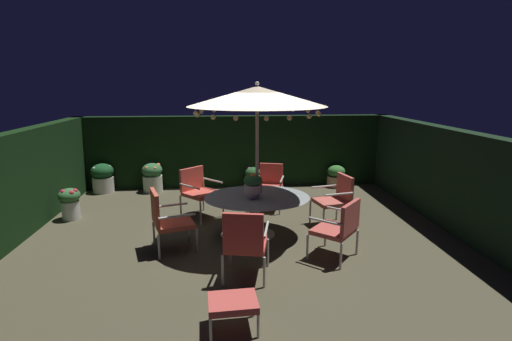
% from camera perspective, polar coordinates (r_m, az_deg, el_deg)
% --- Properties ---
extents(ground_plane, '(8.07, 7.03, 0.02)m').
position_cam_1_polar(ground_plane, '(6.86, -2.14, -9.71)').
color(ground_plane, '#45412E').
extents(hedge_backdrop_rear, '(8.07, 0.30, 1.84)m').
position_cam_1_polar(hedge_backdrop_rear, '(9.84, -3.16, 2.92)').
color(hedge_backdrop_rear, black).
rests_on(hedge_backdrop_rear, ground_plane).
extents(hedge_backdrop_left, '(0.30, 7.03, 1.84)m').
position_cam_1_polar(hedge_backdrop_left, '(7.48, -33.53, -2.52)').
color(hedge_backdrop_left, black).
rests_on(hedge_backdrop_left, ground_plane).
extents(hedge_backdrop_right, '(0.30, 7.03, 1.84)m').
position_cam_1_polar(hedge_backdrop_right, '(7.77, 27.77, -1.32)').
color(hedge_backdrop_right, black).
rests_on(hedge_backdrop_right, ground_plane).
extents(patio_dining_table, '(1.84, 1.55, 0.73)m').
position_cam_1_polar(patio_dining_table, '(6.61, 0.17, -4.85)').
color(patio_dining_table, '#B9AFA5').
rests_on(patio_dining_table, ground_plane).
extents(patio_umbrella, '(2.31, 2.31, 2.67)m').
position_cam_1_polar(patio_umbrella, '(6.30, 0.18, 11.11)').
color(patio_umbrella, '#BAAFAB').
rests_on(patio_umbrella, ground_plane).
extents(centerpiece_planter, '(0.32, 0.32, 0.44)m').
position_cam_1_polar(centerpiece_planter, '(6.41, -0.45, -2.06)').
color(centerpiece_planter, beige).
rests_on(centerpiece_planter, patio_dining_table).
extents(patio_chair_north, '(0.89, 0.89, 0.98)m').
position_cam_1_polar(patio_chair_north, '(7.67, -8.74, -2.70)').
color(patio_chair_north, '#B8B3A8').
rests_on(patio_chair_north, ground_plane).
extents(patio_chair_northeast, '(0.78, 0.77, 1.00)m').
position_cam_1_polar(patio_chair_northeast, '(6.23, -13.33, -6.93)').
color(patio_chair_northeast, '#B2AFA9').
rests_on(patio_chair_northeast, ground_plane).
extents(patio_chair_east, '(0.70, 0.73, 1.02)m').
position_cam_1_polar(patio_chair_east, '(5.17, -1.68, -10.49)').
color(patio_chair_east, '#B4B6AC').
rests_on(patio_chair_east, ground_plane).
extents(patio_chair_southeast, '(0.85, 0.86, 0.94)m').
position_cam_1_polar(patio_chair_southeast, '(5.91, 12.52, -8.14)').
color(patio_chair_southeast, '#B6B3AC').
rests_on(patio_chair_southeast, ground_plane).
extents(patio_chair_south, '(0.72, 0.69, 0.98)m').
position_cam_1_polar(patio_chair_south, '(7.23, 12.00, -3.89)').
color(patio_chair_south, '#B9ADA9').
rests_on(patio_chair_south, ground_plane).
extents(patio_chair_southwest, '(0.70, 0.73, 0.95)m').
position_cam_1_polar(patio_chair_southwest, '(8.10, 2.13, -1.92)').
color(patio_chair_southwest, '#B9B4AC').
rests_on(patio_chair_southwest, ground_plane).
extents(ottoman_footrest, '(0.56, 0.44, 0.36)m').
position_cam_1_polar(ottoman_footrest, '(4.35, -3.51, -19.42)').
color(ottoman_footrest, '#B4B3A8').
rests_on(ottoman_footrest, ground_plane).
extents(potted_plant_left_near, '(0.41, 0.41, 0.63)m').
position_cam_1_polar(potted_plant_left_near, '(8.33, -26.28, -4.25)').
color(potted_plant_left_near, silver).
rests_on(potted_plant_left_near, ground_plane).
extents(potted_plant_back_left, '(0.40, 0.40, 0.58)m').
position_cam_1_polar(potted_plant_back_left, '(9.38, -9.06, -1.66)').
color(potted_plant_back_left, tan).
rests_on(potted_plant_back_left, ground_plane).
extents(potted_plant_right_near, '(0.41, 0.41, 0.58)m').
position_cam_1_polar(potted_plant_right_near, '(9.55, -0.45, -1.21)').
color(potted_plant_right_near, '#B15C4A').
rests_on(potted_plant_right_near, ground_plane).
extents(potted_plant_back_right, '(0.46, 0.46, 0.56)m').
position_cam_1_polar(potted_plant_back_right, '(10.08, 12.00, -0.81)').
color(potted_plant_back_right, tan).
rests_on(potted_plant_back_right, ground_plane).
extents(potted_plant_right_far, '(0.54, 0.54, 0.72)m').
position_cam_1_polar(potted_plant_right_far, '(10.08, -22.13, -0.98)').
color(potted_plant_right_far, beige).
rests_on(potted_plant_right_far, ground_plane).
extents(potted_plant_back_center, '(0.50, 0.50, 0.72)m').
position_cam_1_polar(potted_plant_back_center, '(9.73, -15.37, -0.93)').
color(potted_plant_back_center, beige).
rests_on(potted_plant_back_center, ground_plane).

